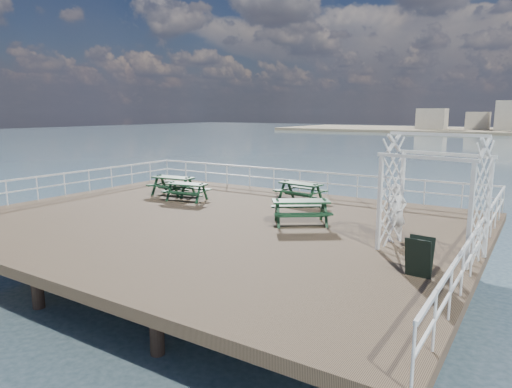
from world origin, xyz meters
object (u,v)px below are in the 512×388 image
object	(u,v)px
picnic_table_d	(187,188)
picnic_table_c	(301,207)
trellis_arbor	(433,201)
picnic_table_a	(173,182)
picnic_table_b	(301,188)
person	(396,213)

from	to	relation	value
picnic_table_d	picnic_table_c	bearing A→B (deg)	-21.38
trellis_arbor	picnic_table_d	bearing A→B (deg)	179.37
picnic_table_d	trellis_arbor	distance (m)	11.12
picnic_table_c	trellis_arbor	xyz separation A→B (m)	(4.58, -1.06, 0.87)
picnic_table_a	picnic_table_c	size ratio (longest dim) A/B	0.85
picnic_table_b	picnic_table_d	world-z (taller)	picnic_table_b
picnic_table_b	picnic_table_a	bearing A→B (deg)	-153.74
picnic_table_a	person	size ratio (longest dim) A/B	1.21
picnic_table_c	picnic_table_b	bearing A→B (deg)	82.00
picnic_table_b	picnic_table_d	bearing A→B (deg)	-141.16
picnic_table_c	trellis_arbor	bearing A→B (deg)	-48.43
picnic_table_a	picnic_table_c	xyz separation A→B (m)	(7.73, -1.84, -0.00)
trellis_arbor	person	distance (m)	1.49
picnic_table_d	person	distance (m)	9.81
picnic_table_b	picnic_table_d	distance (m)	5.05
picnic_table_c	person	world-z (taller)	person
picnic_table_a	picnic_table_c	world-z (taller)	picnic_table_a
picnic_table_b	trellis_arbor	size ratio (longest dim) A/B	0.64
person	picnic_table_d	bearing A→B (deg)	132.88
picnic_table_b	picnic_table_d	xyz separation A→B (m)	(-4.38, -2.52, -0.04)
picnic_table_a	picnic_table_b	bearing A→B (deg)	11.31
trellis_arbor	picnic_table_a	bearing A→B (deg)	177.58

